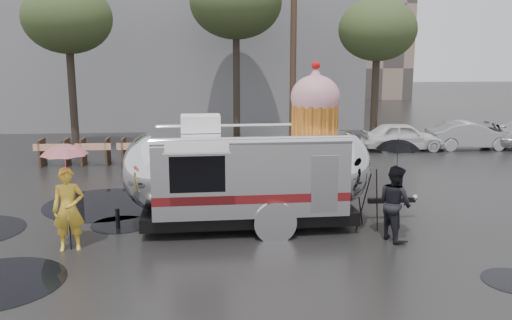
{
  "coord_description": "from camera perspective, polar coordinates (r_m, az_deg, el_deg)",
  "views": [
    {
      "loc": [
        -1.14,
        -10.41,
        4.28
      ],
      "look_at": [
        -0.1,
        2.43,
        1.63
      ],
      "focal_mm": 38.0,
      "sensor_mm": 36.0,
      "label": 1
    }
  ],
  "objects": [
    {
      "name": "person_right",
      "position": [
        12.67,
        14.42,
        -4.41
      ],
      "size": [
        0.72,
        0.94,
        1.73
      ],
      "primitive_type": "imported",
      "rotation": [
        0.0,
        0.0,
        1.93
      ],
      "color": "black",
      "rests_on": "ground"
    },
    {
      "name": "umbrella_pink",
      "position": [
        12.07,
        -19.46,
        -0.16
      ],
      "size": [
        1.19,
        1.19,
        2.36
      ],
      "color": "pink",
      "rests_on": "ground"
    },
    {
      "name": "puddles",
      "position": [
        13.48,
        -20.47,
        -7.64
      ],
      "size": [
        13.31,
        8.63,
        0.01
      ],
      "color": "black",
      "rests_on": "ground"
    },
    {
      "name": "barricade_row",
      "position": [
        21.18,
        -16.56,
        0.9
      ],
      "size": [
        4.3,
        0.8,
        1.0
      ],
      "color": "#473323",
      "rests_on": "ground"
    },
    {
      "name": "tree_left",
      "position": [
        24.16,
        -19.23,
        13.84
      ],
      "size": [
        3.64,
        3.64,
        6.95
      ],
      "color": "#382D26",
      "rests_on": "ground"
    },
    {
      "name": "umbrella_black",
      "position": [
        12.42,
        14.67,
        0.43
      ],
      "size": [
        1.19,
        1.19,
        2.36
      ],
      "color": "black",
      "rests_on": "ground"
    },
    {
      "name": "tree_mid",
      "position": [
        25.52,
        -2.13,
        16.23
      ],
      "size": [
        4.2,
        4.2,
        8.03
      ],
      "color": "#382D26",
      "rests_on": "ground"
    },
    {
      "name": "airstream_trailer",
      "position": [
        13.18,
        -0.45,
        -0.87
      ],
      "size": [
        7.59,
        3.0,
        4.08
      ],
      "rotation": [
        0.0,
        0.0,
        0.03
      ],
      "color": "silver",
      "rests_on": "ground"
    },
    {
      "name": "person_left",
      "position": [
        12.32,
        -19.13,
        -4.93
      ],
      "size": [
        0.72,
        0.54,
        1.82
      ],
      "primitive_type": "imported",
      "rotation": [
        0.0,
        0.0,
        0.16
      ],
      "color": "yellow",
      "rests_on": "ground"
    },
    {
      "name": "parked_cars",
      "position": [
        26.11,
        25.13,
        2.67
      ],
      "size": [
        13.2,
        1.9,
        1.5
      ],
      "color": "silver",
      "rests_on": "ground"
    },
    {
      "name": "tripod",
      "position": [
        13.28,
        11.58,
        -3.39
      ],
      "size": [
        0.55,
        0.63,
        1.51
      ],
      "rotation": [
        0.0,
        0.0,
        -0.02
      ],
      "color": "black",
      "rests_on": "ground"
    },
    {
      "name": "tree_right",
      "position": [
        24.48,
        12.68,
        13.15
      ],
      "size": [
        3.36,
        3.36,
        6.42
      ],
      "color": "#382D26",
      "rests_on": "ground"
    },
    {
      "name": "ground",
      "position": [
        11.31,
        1.54,
        -10.63
      ],
      "size": [
        120.0,
        120.0,
        0.0
      ],
      "primitive_type": "plane",
      "color": "black",
      "rests_on": "ground"
    },
    {
      "name": "utility_pole",
      "position": [
        24.68,
        3.96,
        12.37
      ],
      "size": [
        1.6,
        0.28,
        9.0
      ],
      "color": "#473323",
      "rests_on": "ground"
    },
    {
      "name": "grey_building",
      "position": [
        34.6,
        -9.69,
        15.13
      ],
      "size": [
        22.0,
        12.0,
        13.0
      ],
      "primitive_type": "cube",
      "color": "slate",
      "rests_on": "ground"
    }
  ]
}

